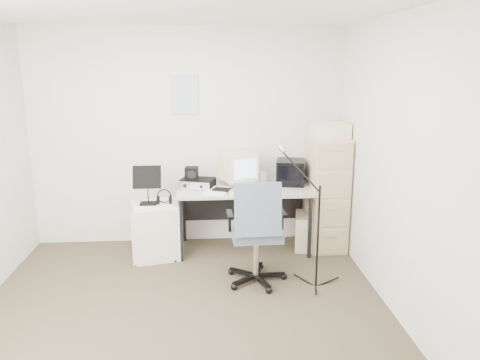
{
  "coord_description": "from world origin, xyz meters",
  "views": [
    {
      "loc": [
        0.23,
        -3.6,
        2.1
      ],
      "look_at": [
        0.55,
        0.95,
        0.95
      ],
      "focal_mm": 35.0,
      "sensor_mm": 36.0,
      "label": 1
    }
  ],
  "objects": [
    {
      "name": "radio_speaker",
      "position": [
        0.05,
        1.48,
        0.9
      ],
      "size": [
        0.15,
        0.14,
        0.14
      ],
      "primitive_type": "cube",
      "rotation": [
        0.0,
        0.0,
        -0.12
      ],
      "color": "black",
      "rests_on": "radio_receiver"
    },
    {
      "name": "filing_cabinet",
      "position": [
        1.58,
        1.48,
        0.65
      ],
      "size": [
        0.4,
        0.6,
        1.3
      ],
      "primitive_type": "cube",
      "color": "#CAB18E",
      "rests_on": "floor"
    },
    {
      "name": "mouse",
      "position": [
        0.93,
        1.23,
        0.75
      ],
      "size": [
        0.07,
        0.12,
        0.03
      ],
      "primitive_type": "cube",
      "rotation": [
        0.0,
        0.0,
        -0.01
      ],
      "color": "black",
      "rests_on": "desk"
    },
    {
      "name": "wall_back",
      "position": [
        0.0,
        1.8,
        1.25
      ],
      "size": [
        3.6,
        0.02,
        2.5
      ],
      "primitive_type": "cube",
      "color": "beige",
      "rests_on": "ground"
    },
    {
      "name": "music_stand",
      "position": [
        -0.41,
        1.25,
        0.84
      ],
      "size": [
        0.32,
        0.2,
        0.43
      ],
      "primitive_type": "cube",
      "rotation": [
        0.0,
        0.0,
        -0.17
      ],
      "color": "black",
      "rests_on": "side_cart"
    },
    {
      "name": "floor",
      "position": [
        0.0,
        0.0,
        -0.01
      ],
      "size": [
        3.6,
        3.6,
        0.01
      ],
      "primitive_type": "cube",
      "color": "#3C3324",
      "rests_on": "ground"
    },
    {
      "name": "crt_monitor",
      "position": [
        0.57,
        1.55,
        0.92
      ],
      "size": [
        0.45,
        0.46,
        0.38
      ],
      "primitive_type": "cube",
      "rotation": [
        0.0,
        0.0,
        0.37
      ],
      "color": "beige",
      "rests_on": "desk"
    },
    {
      "name": "radio_receiver",
      "position": [
        0.11,
        1.5,
        0.78
      ],
      "size": [
        0.42,
        0.35,
        0.1
      ],
      "primitive_type": "cube",
      "rotation": [
        0.0,
        0.0,
        -0.29
      ],
      "color": "black",
      "rests_on": "desk"
    },
    {
      "name": "keyboard",
      "position": [
        0.66,
        1.32,
        0.74
      ],
      "size": [
        0.49,
        0.33,
        0.03
      ],
      "primitive_type": "cube",
      "rotation": [
        0.0,
        0.0,
        0.4
      ],
      "color": "beige",
      "rests_on": "desk"
    },
    {
      "name": "wall_right",
      "position": [
        1.8,
        0.0,
        1.25
      ],
      "size": [
        0.02,
        3.6,
        2.5
      ],
      "primitive_type": "cube",
      "color": "beige",
      "rests_on": "ground"
    },
    {
      "name": "printer",
      "position": [
        1.58,
        1.43,
        1.38
      ],
      "size": [
        0.4,
        0.28,
        0.16
      ],
      "primitive_type": "cube",
      "rotation": [
        0.0,
        0.0,
        -0.0
      ],
      "color": "beige",
      "rests_on": "filing_cabinet"
    },
    {
      "name": "papers",
      "position": [
        0.34,
        1.31,
        0.74
      ],
      "size": [
        0.34,
        0.38,
        0.02
      ],
      "primitive_type": "cube",
      "rotation": [
        0.0,
        0.0,
        -0.38
      ],
      "color": "white",
      "rests_on": "desk"
    },
    {
      "name": "ceiling",
      "position": [
        0.0,
        0.0,
        2.5
      ],
      "size": [
        3.6,
        3.6,
        0.01
      ],
      "primitive_type": "cube",
      "color": "white",
      "rests_on": "ground"
    },
    {
      "name": "side_cart",
      "position": [
        -0.34,
        1.28,
        0.31
      ],
      "size": [
        0.58,
        0.51,
        0.62
      ],
      "primitive_type": "cube",
      "rotation": [
        0.0,
        0.0,
        0.23
      ],
      "color": "white",
      "rests_on": "floor"
    },
    {
      "name": "desk",
      "position": [
        0.63,
        1.45,
        0.36
      ],
      "size": [
        1.5,
        0.7,
        0.73
      ],
      "primitive_type": "cube",
      "color": "#979797",
      "rests_on": "floor"
    },
    {
      "name": "crt_tv",
      "position": [
        1.18,
        1.59,
        0.87
      ],
      "size": [
        0.37,
        0.38,
        0.28
      ],
      "primitive_type": "cube",
      "rotation": [
        0.0,
        0.0,
        -0.19
      ],
      "color": "black",
      "rests_on": "desk"
    },
    {
      "name": "wall_calendar",
      "position": [
        -0.02,
        1.79,
        1.75
      ],
      "size": [
        0.3,
        0.02,
        0.44
      ],
      "primitive_type": "cube",
      "color": "white",
      "rests_on": "wall_back"
    },
    {
      "name": "pc_tower",
      "position": [
        1.33,
        1.46,
        0.2
      ],
      "size": [
        0.26,
        0.45,
        0.4
      ],
      "primitive_type": "cube",
      "rotation": [
        0.0,
        0.0,
        -0.18
      ],
      "color": "beige",
      "rests_on": "floor"
    },
    {
      "name": "desk_speaker",
      "position": [
        0.84,
        1.59,
        0.8
      ],
      "size": [
        0.1,
        0.1,
        0.15
      ],
      "primitive_type": "cube",
      "rotation": [
        0.0,
        0.0,
        0.37
      ],
      "color": "beige",
      "rests_on": "desk"
    },
    {
      "name": "office_chair",
      "position": [
        0.68,
        0.62,
        0.53
      ],
      "size": [
        0.63,
        0.63,
        1.06
      ],
      "primitive_type": "cube",
      "rotation": [
        0.0,
        0.0,
        0.04
      ],
      "color": "#4E5568",
      "rests_on": "floor"
    },
    {
      "name": "headphones",
      "position": [
        -0.24,
        1.25,
        0.68
      ],
      "size": [
        0.23,
        0.23,
        0.03
      ],
      "primitive_type": "torus",
      "rotation": [
        0.0,
        0.0,
        -0.41
      ],
      "color": "black",
      "rests_on": "side_cart"
    },
    {
      "name": "mic_stand",
      "position": [
        1.25,
        0.47,
        0.66
      ],
      "size": [
        0.03,
        0.03,
        1.32
      ],
      "primitive_type": "cylinder",
      "rotation": [
        0.0,
        0.0,
        2.15
      ],
      "color": "black",
      "rests_on": "floor"
    },
    {
      "name": "wall_front",
      "position": [
        0.0,
        -1.8,
        1.25
      ],
      "size": [
        3.6,
        0.02,
        2.5
      ],
      "primitive_type": "cube",
      "color": "beige",
      "rests_on": "ground"
    }
  ]
}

